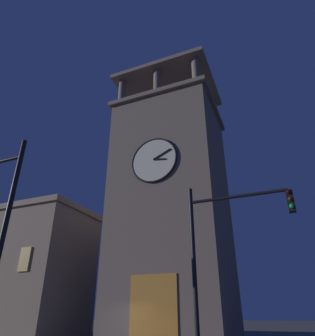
{
  "coord_description": "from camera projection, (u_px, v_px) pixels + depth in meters",
  "views": [
    {
      "loc": [
        -9.77,
        16.79,
        1.6
      ],
      "look_at": [
        -0.29,
        -5.9,
        13.71
      ],
      "focal_mm": 32.03,
      "sensor_mm": 36.0,
      "label": 1
    }
  ],
  "objects": [
    {
      "name": "clocktower",
      "position": [
        172.0,
        205.0,
        25.3
      ],
      "size": [
        9.11,
        8.24,
        24.64
      ],
      "color": "#75665B",
      "rests_on": "ground_plane"
    },
    {
      "name": "traffic_signal_far",
      "position": [
        224.0,
        240.0,
        10.4
      ],
      "size": [
        3.67,
        0.41,
        6.04
      ],
      "color": "black",
      "rests_on": "ground_plane"
    }
  ]
}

